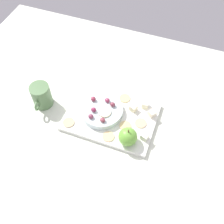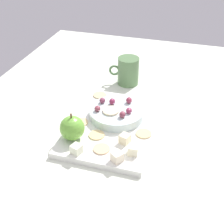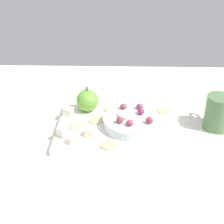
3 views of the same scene
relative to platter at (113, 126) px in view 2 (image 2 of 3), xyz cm
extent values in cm
cube|color=silver|center=(-3.83, 1.65, -2.66)|extent=(140.42, 103.87, 3.57)
cube|color=white|center=(0.00, 0.00, 0.00)|extent=(34.33, 24.36, 1.75)
cylinder|color=silver|center=(-4.19, 0.05, 2.17)|extent=(16.31, 16.31, 2.60)
sphere|color=#6CB13C|center=(9.45, -8.59, 4.25)|extent=(6.75, 6.75, 6.75)
cylinder|color=brown|center=(9.45, -8.59, 8.23)|extent=(0.50, 0.50, 1.20)
cube|color=#F9F4CC|center=(11.08, 8.64, 2.12)|extent=(2.70, 2.70, 2.49)
cube|color=#F9EAC9|center=(14.72, 5.42, 2.12)|extent=(3.48, 3.48, 2.49)
cube|color=white|center=(14.91, -5.29, 2.12)|extent=(3.16, 3.16, 2.49)
cube|color=#F9EBBF|center=(7.23, 5.46, 2.12)|extent=(3.22, 3.22, 2.49)
cylinder|color=#E0B78C|center=(11.82, 0.42, 1.08)|extent=(4.39, 4.39, 0.40)
cylinder|color=#D5BB85|center=(2.36, 9.63, 1.08)|extent=(4.39, 4.39, 0.40)
cylinder|color=#D1B889|center=(-13.95, -8.67, 1.08)|extent=(4.39, 4.39, 0.40)
cylinder|color=#E2C586|center=(6.68, -2.70, 1.08)|extent=(4.39, 4.39, 0.40)
cylinder|color=#E4C18B|center=(2.31, -9.19, 1.08)|extent=(4.39, 4.39, 0.40)
ellipsoid|color=#8E2E51|center=(-6.25, -2.08, 4.40)|extent=(1.99, 1.79, 1.86)
ellipsoid|color=#823B53|center=(-6.08, -5.15, 4.30)|extent=(1.99, 1.79, 1.65)
ellipsoid|color=#873B4B|center=(-0.37, 2.70, 4.40)|extent=(1.99, 1.79, 1.86)
ellipsoid|color=#993857|center=(-3.01, 3.96, 4.29)|extent=(1.99, 1.79, 1.64)
ellipsoid|color=#95344A|center=(-8.30, 2.64, 4.42)|extent=(1.99, 1.79, 1.89)
ellipsoid|color=#8E3F4C|center=(-1.40, -5.13, 4.30)|extent=(1.99, 1.79, 1.66)
cylinder|color=beige|center=(-2.11, -1.24, 3.77)|extent=(4.83, 4.83, 0.60)
cylinder|color=#557A4B|center=(-28.15, -2.56, 4.10)|extent=(7.61, 7.61, 9.95)
torus|color=#557A4B|center=(-27.30, -7.50, 4.10)|extent=(1.47, 4.08, 4.00)
camera|label=1|loc=(19.64, -52.77, 84.68)|focal=41.90mm
camera|label=2|loc=(70.50, 20.73, 54.41)|focal=50.10mm
camera|label=3|loc=(-0.19, 73.56, 47.12)|focal=49.44mm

